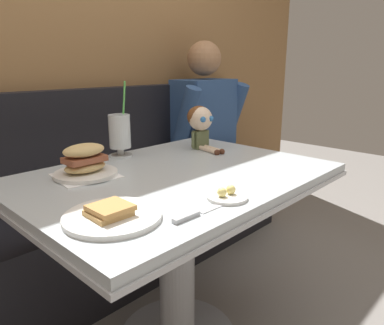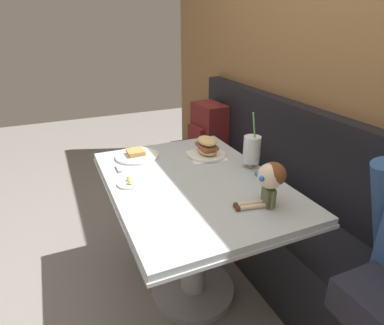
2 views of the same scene
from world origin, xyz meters
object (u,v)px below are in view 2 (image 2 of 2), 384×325
Objects in this scene: milkshake_glass at (252,151)px; backpack at (209,124)px; seated_doll at (270,178)px; butter_knife at (120,172)px; butter_saucer at (130,182)px; toast_plate at (137,155)px; sandwich_plate at (207,149)px.

backpack is (-1.04, 0.27, -0.18)m from milkshake_glass.
milkshake_glass is at bearing 158.04° from seated_doll.
butter_knife is (-0.24, -0.65, -0.10)m from milkshake_glass.
butter_saucer is at bearing -130.81° from seated_doll.
butter_saucer is 1.32m from backpack.
toast_plate is 0.41m from sandwich_plate.
toast_plate is at bearing 140.31° from butter_knife.
sandwich_plate is 0.53m from butter_saucer.
backpack is (-0.96, 0.90, -0.09)m from butter_saucer.
toast_plate is 1.10× the size of seated_doll.
butter_knife is 0.78m from seated_doll.
seated_doll is (0.75, 0.38, 0.12)m from toast_plate.
sandwich_plate is 0.60m from seated_doll.
backpack reaches higher than butter_knife.
toast_plate is 1.02m from backpack.
toast_plate is at bearing -111.41° from sandwich_plate.
milkshake_glass is at bearing 82.46° from butter_saucer.
sandwich_plate is at bearing 68.59° from toast_plate.
sandwich_plate is at bearing -27.20° from backpack.
butter_saucer is at bearing -43.36° from backpack.
butter_saucer is at bearing -97.54° from milkshake_glass.
seated_doll reaches higher than sandwich_plate.
toast_plate is at bearing -50.69° from backpack.
toast_plate is at bearing -153.19° from seated_doll.
backpack is at bearing 152.80° from sandwich_plate.
toast_plate is 1.06× the size of butter_knife.
butter_saucer is 0.51× the size of butter_knife.
milkshake_glass is 0.78× the size of backpack.
milkshake_glass is 0.70m from butter_knife.
seated_doll is 0.56× the size of backpack.
backpack reaches higher than toast_plate.
butter_saucer is at bearing -71.36° from sandwich_plate.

